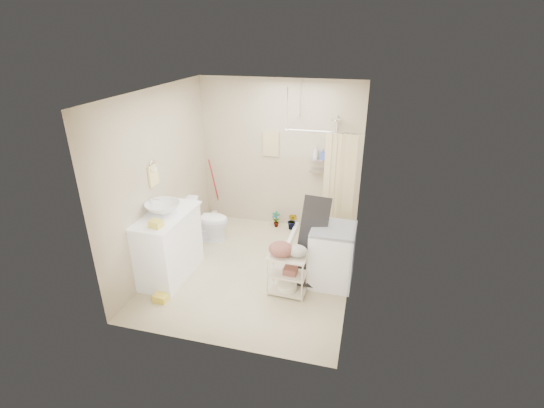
{
  "coord_description": "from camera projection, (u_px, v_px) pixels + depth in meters",
  "views": [
    {
      "loc": [
        1.51,
        -4.78,
        3.31
      ],
      "look_at": [
        0.21,
        0.25,
        0.99
      ],
      "focal_mm": 26.0,
      "sensor_mm": 36.0,
      "label": 1
    }
  ],
  "objects": [
    {
      "name": "shampoo_bottle_a",
      "position": [
        315.0,
        152.0,
        6.56
      ],
      "size": [
        0.1,
        0.1,
        0.22
      ],
      "primitive_type": "imported",
      "rotation": [
        0.0,
        0.0,
        0.21
      ],
      "color": "silver",
      "rests_on": "shower"
    },
    {
      "name": "laundry_rack",
      "position": [
        287.0,
        271.0,
        5.26
      ],
      "size": [
        0.52,
        0.32,
        0.7
      ],
      "primitive_type": null,
      "rotation": [
        0.0,
        0.0,
        -0.05
      ],
      "color": "beige",
      "rests_on": "ground"
    },
    {
      "name": "counter_basket",
      "position": [
        156.0,
        224.0,
        5.04
      ],
      "size": [
        0.18,
        0.16,
        0.09
      ],
      "primitive_type": "cube",
      "rotation": [
        0.0,
        0.0,
        -0.18
      ],
      "color": "#D6C845",
      "rests_on": "vanity"
    },
    {
      "name": "floor",
      "position": [
        254.0,
        269.0,
        5.92
      ],
      "size": [
        3.2,
        3.2,
        0.0
      ],
      "primitive_type": "plane",
      "color": "beige",
      "rests_on": "ground"
    },
    {
      "name": "ceiling",
      "position": [
        251.0,
        92.0,
        4.86
      ],
      "size": [
        2.8,
        3.2,
        0.04
      ],
      "primitive_type": "cube",
      "color": "silver",
      "rests_on": "ground"
    },
    {
      "name": "mop",
      "position": [
        213.0,
        188.0,
        7.32
      ],
      "size": [
        0.15,
        0.15,
        1.18
      ],
      "primitive_type": null,
      "rotation": [
        0.0,
        0.0,
        0.37
      ],
      "color": "#AB1220",
      "rests_on": "ground"
    },
    {
      "name": "wall_left",
      "position": [
        160.0,
        180.0,
        5.71
      ],
      "size": [
        0.04,
        3.2,
        2.6
      ],
      "primitive_type": "cube",
      "color": "#BCAE92",
      "rests_on": "ground"
    },
    {
      "name": "wall_back",
      "position": [
        280.0,
        156.0,
        6.8
      ],
      "size": [
        2.8,
        0.04,
        2.6
      ],
      "primitive_type": "cube",
      "color": "#BCAE92",
      "rests_on": "ground"
    },
    {
      "name": "ironing_board",
      "position": [
        312.0,
        242.0,
        5.35
      ],
      "size": [
        0.39,
        0.19,
        1.31
      ],
      "primitive_type": null,
      "rotation": [
        0.0,
        0.0,
        0.21
      ],
      "color": "black",
      "rests_on": "ground"
    },
    {
      "name": "wall_right",
      "position": [
        356.0,
        199.0,
        5.07
      ],
      "size": [
        0.04,
        3.2,
        2.6
      ],
      "primitive_type": "cube",
      "color": "#BCAE92",
      "rests_on": "ground"
    },
    {
      "name": "potted_plant_a",
      "position": [
        276.0,
        219.0,
        7.14
      ],
      "size": [
        0.16,
        0.11,
        0.3
      ],
      "primitive_type": "imported",
      "rotation": [
        0.0,
        0.0,
        -0.06
      ],
      "color": "brown",
      "rests_on": "ground"
    },
    {
      "name": "vanity",
      "position": [
        167.0,
        245.0,
        5.61
      ],
      "size": [
        0.65,
        1.13,
        0.98
      ],
      "primitive_type": "cube",
      "rotation": [
        0.0,
        0.0,
        -0.03
      ],
      "color": "white",
      "rests_on": "ground"
    },
    {
      "name": "floor_basket",
      "position": [
        161.0,
        297.0,
        5.21
      ],
      "size": [
        0.26,
        0.21,
        0.14
      ],
      "primitive_type": "cube",
      "rotation": [
        0.0,
        0.0,
        -0.05
      ],
      "color": "yellow",
      "rests_on": "ground"
    },
    {
      "name": "sink",
      "position": [
        163.0,
        208.0,
        5.38
      ],
      "size": [
        0.59,
        0.59,
        0.17
      ],
      "primitive_type": "imported",
      "rotation": [
        0.0,
        0.0,
        -0.25
      ],
      "color": "silver",
      "rests_on": "vanity"
    },
    {
      "name": "potted_plant_b",
      "position": [
        292.0,
        221.0,
        7.03
      ],
      "size": [
        0.23,
        0.21,
        0.33
      ],
      "primitive_type": "imported",
      "rotation": [
        0.0,
        0.0,
        -0.43
      ],
      "color": "#974223",
      "rests_on": "ground"
    },
    {
      "name": "washing_machine",
      "position": [
        332.0,
        255.0,
        5.47
      ],
      "size": [
        0.6,
        0.62,
        0.86
      ],
      "primitive_type": "cube",
      "rotation": [
        0.0,
        0.0,
        -0.01
      ],
      "color": "white",
      "rests_on": "ground"
    },
    {
      "name": "toilet",
      "position": [
        207.0,
        220.0,
        6.64
      ],
      "size": [
        0.75,
        0.47,
        0.73
      ],
      "primitive_type": "imported",
      "rotation": [
        0.0,
        0.0,
        1.66
      ],
      "color": "white",
      "rests_on": "ground"
    },
    {
      "name": "shower",
      "position": [
        324.0,
        185.0,
        6.23
      ],
      "size": [
        1.1,
        1.1,
        2.1
      ],
      "primitive_type": null,
      "color": "white",
      "rests_on": "ground"
    },
    {
      "name": "wall_front",
      "position": [
        206.0,
        246.0,
        3.98
      ],
      "size": [
        2.8,
        0.04,
        2.6
      ],
      "primitive_type": "cube",
      "color": "#BCAE92",
      "rests_on": "ground"
    },
    {
      "name": "shampoo_bottle_b",
      "position": [
        323.0,
        154.0,
        6.53
      ],
      "size": [
        0.1,
        0.1,
        0.17
      ],
      "primitive_type": "imported",
      "rotation": [
        0.0,
        0.0,
        0.25
      ],
      "color": "#415AB9",
      "rests_on": "shower"
    },
    {
      "name": "hanging_towel",
      "position": [
        271.0,
        144.0,
        6.74
      ],
      "size": [
        0.28,
        0.03,
        0.42
      ],
      "primitive_type": "cube",
      "color": "#C8BE85",
      "rests_on": "wall_back"
    },
    {
      "name": "towel_ring",
      "position": [
        153.0,
        174.0,
        5.46
      ],
      "size": [
        0.04,
        0.22,
        0.34
      ],
      "primitive_type": null,
      "color": "#F0E187",
      "rests_on": "wall_left"
    },
    {
      "name": "tp_holder",
      "position": [
        169.0,
        215.0,
        5.98
      ],
      "size": [
        0.08,
        0.12,
        0.14
      ],
      "primitive_type": null,
      "color": "white",
      "rests_on": "wall_left"
    }
  ]
}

